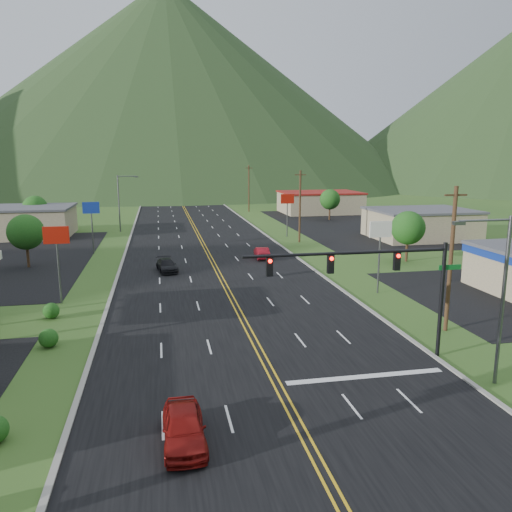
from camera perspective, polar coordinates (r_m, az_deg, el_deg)
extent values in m
cylinder|color=black|center=(31.77, 20.41, -4.77)|extent=(0.24, 0.24, 7.00)
cylinder|color=black|center=(28.41, 10.45, 0.35)|extent=(12.00, 0.18, 0.18)
cube|color=#0C591E|center=(31.51, 21.28, -1.21)|extent=(1.40, 0.06, 0.30)
cube|color=black|center=(29.74, 15.80, -0.58)|extent=(0.35, 0.28, 1.05)
sphere|color=#FF0C05|center=(29.52, 15.99, 0.01)|extent=(0.22, 0.22, 0.22)
cube|color=black|center=(28.18, 8.51, -0.92)|extent=(0.35, 0.28, 1.05)
sphere|color=#FF0C05|center=(27.94, 8.66, -0.30)|extent=(0.22, 0.22, 0.22)
cube|color=black|center=(27.22, 1.55, -1.23)|extent=(0.35, 0.28, 1.05)
sphere|color=#FF0C05|center=(26.98, 1.64, -0.59)|extent=(0.22, 0.22, 0.22)
cylinder|color=#59595E|center=(28.91, 26.35, -4.75)|extent=(0.20, 0.20, 9.00)
cylinder|color=#59595E|center=(27.25, 24.73, 3.72)|extent=(2.88, 0.12, 0.12)
cube|color=#59595E|center=(26.45, 22.17, 3.50)|extent=(0.60, 0.25, 0.18)
cylinder|color=#59595E|center=(82.49, -15.39, 5.78)|extent=(0.20, 0.20, 9.00)
cylinder|color=#59595E|center=(82.12, -14.54, 8.81)|extent=(2.88, 0.12, 0.12)
cube|color=#59595E|center=(82.06, -13.52, 8.79)|extent=(0.60, 0.25, 0.18)
cube|color=tan|center=(83.53, -26.42, 3.41)|extent=(18.00, 11.00, 4.20)
cube|color=#4C4C51|center=(83.29, -26.56, 4.94)|extent=(18.40, 11.40, 0.30)
cube|color=tan|center=(77.51, 18.29, 3.42)|extent=(14.00, 11.00, 4.00)
cube|color=#4C4C51|center=(77.26, 18.39, 5.00)|extent=(14.40, 11.40, 0.30)
cube|color=tan|center=(107.84, 7.31, 6.03)|extent=(16.00, 12.00, 4.20)
cube|color=maroon|center=(107.66, 7.34, 7.23)|extent=(16.40, 12.40, 0.30)
cylinder|color=#59595E|center=(43.75, -21.57, -1.91)|extent=(0.16, 0.16, 5.00)
cube|color=#A71509|center=(43.17, -21.88, 2.23)|extent=(2.00, 0.18, 1.40)
cylinder|color=#59595E|center=(65.13, -18.17, 2.46)|extent=(0.16, 0.16, 5.00)
cube|color=navy|center=(64.75, -18.35, 5.26)|extent=(2.00, 0.18, 1.40)
cylinder|color=#59595E|center=(45.13, 13.86, -1.04)|extent=(0.16, 0.16, 5.00)
cube|color=white|center=(44.58, 14.05, 2.98)|extent=(2.00, 0.18, 1.40)
cylinder|color=#59595E|center=(74.94, 3.58, 4.10)|extent=(0.16, 0.16, 5.00)
cube|color=#A71509|center=(74.61, 3.61, 6.54)|extent=(2.00, 0.18, 1.40)
cylinder|color=#382314|center=(59.59, -24.64, 0.23)|extent=(0.30, 0.30, 3.00)
sphere|color=#164A15|center=(59.21, -24.83, 2.51)|extent=(3.84, 3.84, 3.84)
cylinder|color=#382314|center=(86.72, -23.80, 3.48)|extent=(0.30, 0.30, 3.00)
sphere|color=#164A15|center=(86.46, -23.92, 5.06)|extent=(3.84, 3.84, 3.84)
cylinder|color=#382314|center=(59.82, 16.85, 0.82)|extent=(0.30, 0.30, 3.00)
sphere|color=#164A15|center=(59.45, 16.98, 3.10)|extent=(3.84, 3.84, 3.84)
cylinder|color=#382314|center=(95.96, 8.41, 4.99)|extent=(0.30, 0.30, 3.00)
sphere|color=#164A15|center=(95.73, 8.45, 6.42)|extent=(3.84, 3.84, 3.84)
cylinder|color=#382314|center=(36.29, 21.36, -0.45)|extent=(0.28, 0.28, 10.00)
cube|color=#382314|center=(35.71, 21.87, 6.48)|extent=(1.60, 0.12, 0.12)
cylinder|color=#382314|center=(70.00, 5.04, 5.63)|extent=(0.28, 0.28, 10.00)
cube|color=#382314|center=(69.70, 5.10, 9.23)|extent=(1.60, 0.12, 0.12)
cylinder|color=#382314|center=(108.88, -0.82, 7.70)|extent=(0.28, 0.28, 10.00)
cube|color=#382314|center=(108.69, -0.83, 10.02)|extent=(1.60, 0.12, 0.12)
cylinder|color=#382314|center=(148.35, -3.61, 8.66)|extent=(0.28, 0.28, 10.00)
cube|color=#382314|center=(148.21, -3.63, 10.35)|extent=(1.60, 0.12, 0.12)
cone|color=#1C3819|center=(234.00, -10.08, 18.70)|extent=(220.00, 220.00, 85.00)
imported|color=maroon|center=(22.30, -8.25, -18.86)|extent=(1.81, 4.42, 1.50)
imported|color=black|center=(53.11, -10.15, -1.10)|extent=(2.45, 4.61, 1.27)
imported|color=maroon|center=(59.01, 0.66, 0.35)|extent=(1.61, 4.13, 1.34)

